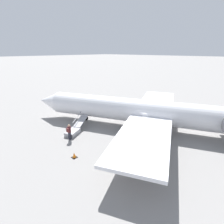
# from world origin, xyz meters

# --- Properties ---
(ground_plane) EXTENTS (600.00, 600.00, 0.00)m
(ground_plane) POSITION_xyz_m (0.00, 0.00, 0.00)
(ground_plane) COLOR gray
(airplane_main) EXTENTS (28.92, 22.53, 7.42)m
(airplane_main) POSITION_xyz_m (-0.91, -0.39, 2.22)
(airplane_main) COLOR silver
(airplane_main) RESTS_ON ground
(boarding_stairs) EXTENTS (2.55, 4.08, 1.80)m
(boarding_stairs) POSITION_xyz_m (4.90, 6.44, 0.39)
(boarding_stairs) COLOR #99999E
(boarding_stairs) RESTS_ON ground
(passenger) EXTENTS (0.45, 0.57, 1.74)m
(passenger) POSITION_xyz_m (3.98, 7.73, 1.00)
(passenger) COLOR #23232D
(passenger) RESTS_ON ground
(traffic_cone_near_stairs) EXTENTS (0.44, 0.44, 0.49)m
(traffic_cone_near_stairs) POSITION_xyz_m (0.84, 9.39, 0.22)
(traffic_cone_near_stairs) COLOR black
(traffic_cone_near_stairs) RESTS_ON ground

